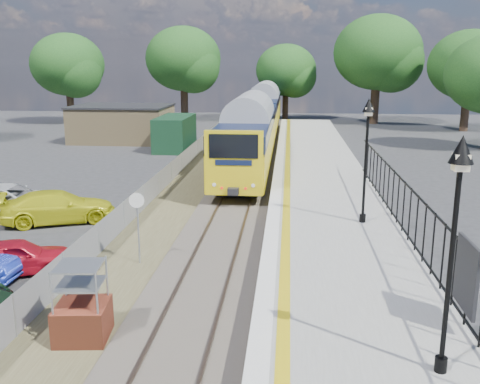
# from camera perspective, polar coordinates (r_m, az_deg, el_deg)

# --- Properties ---
(ground) EXTENTS (120.00, 120.00, 0.00)m
(ground) POSITION_cam_1_polar(r_m,az_deg,el_deg) (15.34, -4.70, -12.41)
(ground) COLOR #2D2D30
(ground) RESTS_ON ground
(track_bed) EXTENTS (5.90, 80.00, 0.29)m
(track_bed) POSITION_cam_1_polar(r_m,az_deg,el_deg) (24.34, -1.93, -2.17)
(track_bed) COLOR #473F38
(track_bed) RESTS_ON ground
(platform) EXTENTS (5.00, 70.00, 0.90)m
(platform) POSITION_cam_1_polar(r_m,az_deg,el_deg) (22.52, 9.42, -2.72)
(platform) COLOR gray
(platform) RESTS_ON ground
(platform_edge) EXTENTS (0.90, 70.00, 0.01)m
(platform_edge) POSITION_cam_1_polar(r_m,az_deg,el_deg) (22.33, 4.18, -1.49)
(platform_edge) COLOR silver
(platform_edge) RESTS_ON platform
(victorian_lamp_south) EXTENTS (0.44, 0.44, 4.60)m
(victorian_lamp_south) POSITION_cam_1_polar(r_m,az_deg,el_deg) (10.32, 22.13, -0.98)
(victorian_lamp_south) COLOR black
(victorian_lamp_south) RESTS_ON platform
(victorian_lamp_north) EXTENTS (0.44, 0.44, 4.60)m
(victorian_lamp_north) POSITION_cam_1_polar(r_m,az_deg,el_deg) (19.91, 13.43, 6.28)
(victorian_lamp_north) COLOR black
(victorian_lamp_north) RESTS_ON platform
(palisade_fence) EXTENTS (0.12, 26.00, 2.00)m
(palisade_fence) POSITION_cam_1_polar(r_m,az_deg,el_deg) (17.03, 18.87, -3.79)
(palisade_fence) COLOR black
(palisade_fence) RESTS_ON platform
(wire_fence) EXTENTS (0.06, 52.00, 1.20)m
(wire_fence) POSITION_cam_1_polar(r_m,az_deg,el_deg) (27.12, -9.16, 0.42)
(wire_fence) COLOR #999EA3
(wire_fence) RESTS_ON ground
(outbuilding) EXTENTS (10.80, 10.10, 3.12)m
(outbuilding) POSITION_cam_1_polar(r_m,az_deg,el_deg) (47.01, -11.44, 7.03)
(outbuilding) COLOR tan
(outbuilding) RESTS_ON ground
(tree_line) EXTENTS (56.80, 43.80, 11.88)m
(tree_line) POSITION_cam_1_polar(r_m,az_deg,el_deg) (55.57, 4.23, 13.50)
(tree_line) COLOR #332319
(tree_line) RESTS_ON ground
(train) EXTENTS (2.82, 40.83, 3.51)m
(train) POSITION_cam_1_polar(r_m,az_deg,el_deg) (44.59, 2.04, 8.00)
(train) COLOR gold
(train) RESTS_ON ground
(brick_plinth) EXTENTS (1.37, 1.37, 2.01)m
(brick_plinth) POSITION_cam_1_polar(r_m,az_deg,el_deg) (13.93, -16.55, -11.38)
(brick_plinth) COLOR brown
(brick_plinth) RESTS_ON ground
(speed_sign) EXTENTS (0.51, 0.13, 2.54)m
(speed_sign) POSITION_cam_1_polar(r_m,az_deg,el_deg) (18.18, -10.87, -2.65)
(speed_sign) COLOR #999EA3
(speed_sign) RESTS_ON ground
(car_red) EXTENTS (3.73, 2.64, 1.18)m
(car_red) POSITION_cam_1_polar(r_m,az_deg,el_deg) (18.93, -22.81, -6.37)
(car_red) COLOR #B41021
(car_red) RESTS_ON ground
(car_yellow) EXTENTS (5.12, 3.60, 1.38)m
(car_yellow) POSITION_cam_1_polar(r_m,az_deg,el_deg) (24.26, -18.81, -1.50)
(car_yellow) COLOR #CCCB18
(car_yellow) RESTS_ON ground
(car_white) EXTENTS (5.15, 2.59, 1.40)m
(car_white) POSITION_cam_1_polar(r_m,az_deg,el_deg) (26.12, -23.34, -0.83)
(car_white) COLOR silver
(car_white) RESTS_ON ground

